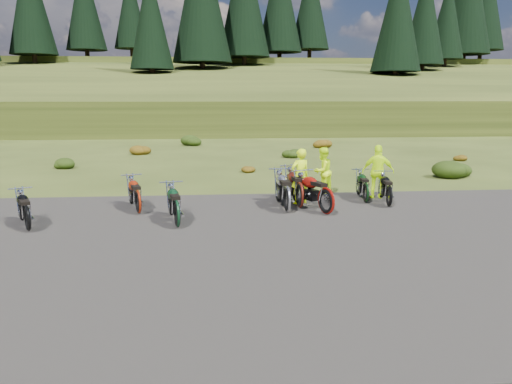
{
  "coord_description": "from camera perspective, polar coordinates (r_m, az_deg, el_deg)",
  "views": [
    {
      "loc": [
        -1.96,
        -13.17,
        3.43
      ],
      "look_at": [
        -0.74,
        0.58,
        0.76
      ],
      "focal_mm": 35.0,
      "sensor_mm": 36.0,
      "label": 1
    }
  ],
  "objects": [
    {
      "name": "shrub_1",
      "position": [
        25.68,
        -21.22,
        3.22
      ],
      "size": [
        1.03,
        1.03,
        0.61
      ],
      "primitive_type": "ellipsoid",
      "color": "#19320C",
      "rests_on": "ground"
    },
    {
      "name": "hill_plateau",
      "position": [
        123.23,
        -4.23,
        9.33
      ],
      "size": [
        300.0,
        90.0,
        9.17
      ],
      "primitive_type": "cube",
      "color": "#2B3913",
      "rests_on": "ground"
    },
    {
      "name": "motorcycle_2",
      "position": [
        13.33,
        -8.96,
        -4.1
      ],
      "size": [
        1.06,
        2.12,
        1.06
      ],
      "primitive_type": null,
      "rotation": [
        0.0,
        0.0,
        1.77
      ],
      "color": "black",
      "rests_on": "ground"
    },
    {
      "name": "hill_slope",
      "position": [
        63.29,
        -3.34,
        7.83
      ],
      "size": [
        300.0,
        45.97,
        9.37
      ],
      "primitive_type": null,
      "rotation": [
        0.14,
        0.0,
        0.0
      ],
      "color": "#2B3913",
      "rests_on": "ground"
    },
    {
      "name": "conifer_25",
      "position": [
        90.1,
        6.24,
        20.63
      ],
      "size": [
        6.6,
        6.6,
        17.0
      ],
      "color": "black",
      "rests_on": "ground"
    },
    {
      "name": "conifer_27",
      "position": [
        74.82,
        18.75,
        18.57
      ],
      "size": [
        5.72,
        5.72,
        15.0
      ],
      "color": "black",
      "rests_on": "ground"
    },
    {
      "name": "motorcycle_7",
      "position": [
        16.54,
        12.4,
        -1.28
      ],
      "size": [
        0.8,
        1.91,
        0.97
      ],
      "primitive_type": null,
      "rotation": [
        0.0,
        0.0,
        1.47
      ],
      "color": "black",
      "rests_on": "ground"
    },
    {
      "name": "motorcycle_5",
      "position": [
        16.1,
        14.93,
        -1.73
      ],
      "size": [
        0.9,
        1.98,
        1.0
      ],
      "primitive_type": null,
      "rotation": [
        0.0,
        0.0,
        1.43
      ],
      "color": "black",
      "rests_on": "ground"
    },
    {
      "name": "motorcycle_4",
      "position": [
        15.47,
        5.01,
        -1.9
      ],
      "size": [
        0.91,
        2.31,
        1.18
      ],
      "primitive_type": null,
      "rotation": [
        0.0,
        0.0,
        1.64
      ],
      "color": "#55170E",
      "rests_on": "ground"
    },
    {
      "name": "person_right_b",
      "position": [
        17.23,
        13.77,
        2.18
      ],
      "size": [
        1.13,
        0.68,
        1.79
      ],
      "primitive_type": "imported",
      "rotation": [
        0.0,
        0.0,
        2.89
      ],
      "color": "#CFF90D",
      "rests_on": "ground"
    },
    {
      "name": "motorcycle_1",
      "position": [
        15.08,
        -13.24,
        -2.49
      ],
      "size": [
        1.22,
        2.07,
        1.03
      ],
      "primitive_type": null,
      "rotation": [
        0.0,
        0.0,
        1.88
      ],
      "color": "maroon",
      "rests_on": "ground"
    },
    {
      "name": "person_right_a",
      "position": [
        17.42,
        7.58,
        2.27
      ],
      "size": [
        1.02,
        1.0,
        1.66
      ],
      "primitive_type": "imported",
      "rotation": [
        0.0,
        0.0,
        3.83
      ],
      "color": "#CFF90D",
      "rests_on": "ground"
    },
    {
      "name": "motorcycle_0",
      "position": [
        14.05,
        -24.53,
        -4.19
      ],
      "size": [
        1.4,
        1.96,
        0.99
      ],
      "primitive_type": null,
      "rotation": [
        0.0,
        0.0,
        2.03
      ],
      "color": "black",
      "rests_on": "ground"
    },
    {
      "name": "gravel_pad",
      "position": [
        11.85,
        4.69,
        -5.92
      ],
      "size": [
        20.0,
        12.0,
        0.04
      ],
      "primitive_type": "cube",
      "color": "black",
      "rests_on": "ground"
    },
    {
      "name": "conifer_20",
      "position": [
        90.25,
        -14.17,
        19.71
      ],
      "size": [
        5.72,
        5.72,
        15.0
      ],
      "color": "black",
      "rests_on": "ground"
    },
    {
      "name": "shrub_6",
      "position": [
        33.92,
        7.51,
        5.71
      ],
      "size": [
        1.3,
        1.3,
        0.77
      ],
      "primitive_type": "ellipsoid",
      "color": "brown",
      "rests_on": "ground"
    },
    {
      "name": "conifer_26",
      "position": [
        67.01,
        15.91,
        19.09
      ],
      "size": [
        6.16,
        6.16,
        16.0
      ],
      "color": "black",
      "rests_on": "ground"
    },
    {
      "name": "motorcycle_3",
      "position": [
        14.86,
        3.58,
        -2.42
      ],
      "size": [
        0.85,
        2.26,
        1.17
      ],
      "primitive_type": null,
      "rotation": [
        0.0,
        0.0,
        1.62
      ],
      "color": "#ADADB2",
      "rests_on": "ground"
    },
    {
      "name": "ground",
      "position": [
        13.75,
        3.29,
        -3.52
      ],
      "size": [
        300.0,
        300.0,
        0.0
      ],
      "primitive_type": "plane",
      "color": "#344216",
      "rests_on": "ground"
    },
    {
      "name": "shrub_4",
      "position": [
        22.65,
        -1.08,
        2.82
      ],
      "size": [
        0.77,
        0.77,
        0.45
      ],
      "primitive_type": "ellipsoid",
      "color": "brown",
      "rests_on": "ground"
    },
    {
      "name": "shrub_5",
      "position": [
        28.2,
        4.06,
        4.56
      ],
      "size": [
        1.03,
        1.03,
        0.61
      ],
      "primitive_type": "ellipsoid",
      "color": "#19320C",
      "rests_on": "ground"
    },
    {
      "name": "shrub_8",
      "position": [
        28.94,
        22.06,
        3.8
      ],
      "size": [
        0.77,
        0.77,
        0.45
      ],
      "primitive_type": "ellipsoid",
      "color": "brown",
      "rests_on": "ground"
    },
    {
      "name": "shrub_3",
      "position": [
        35.22,
        -7.29,
        6.03
      ],
      "size": [
        1.56,
        1.56,
        0.92
      ],
      "primitive_type": "ellipsoid",
      "color": "#19320C",
      "rests_on": "ground"
    },
    {
      "name": "motorcycle_6",
      "position": [
        14.72,
        7.98,
        -2.63
      ],
      "size": [
        1.55,
        2.36,
        1.18
      ],
      "primitive_type": null,
      "rotation": [
        0.0,
        0.0,
        1.96
      ],
      "color": "maroon",
      "rests_on": "ground"
    },
    {
      "name": "person_middle",
      "position": [
        15.91,
        5.06,
        1.69
      ],
      "size": [
        0.75,
        0.63,
        1.76
      ],
      "primitive_type": "imported",
      "rotation": [
        0.0,
        0.0,
        3.51
      ],
      "color": "#CFF90D",
      "rests_on": "ground"
    },
    {
      "name": "shrub_7",
      "position": [
        22.91,
        21.6,
        2.74
      ],
      "size": [
        1.56,
        1.56,
        0.92
      ],
      "primitive_type": "ellipsoid",
      "color": "#19320C",
      "rests_on": "ground"
    },
    {
      "name": "shrub_2",
      "position": [
        30.22,
        -13.17,
        4.88
      ],
      "size": [
        1.3,
        1.3,
        0.77
      ],
      "primitive_type": "ellipsoid",
      "color": "brown",
      "rests_on": "ground"
    },
    {
      "name": "conifer_19",
      "position": [
        85.49,
        -19.04,
        19.76
      ],
      "size": [
        6.16,
        6.16,
        16.0
      ],
      "color": "black",
      "rests_on": "ground"
    },
    {
      "name": "conifer_28",
      "position": [
        82.77,
        21.04,
        18.12
      ],
      "size": [
        5.28,
        5.28,
        14.0
      ],
      "color": "black",
      "rests_on": "ground"
    },
    {
      "name": "conifer_21",
      "position": [
        64.21,
        -11.98,
        18.91
      ],
      "size": [
        5.28,
        5.28,
        14.0
      ],
      "color": "black",
      "rests_on": "ground"
    }
  ]
}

